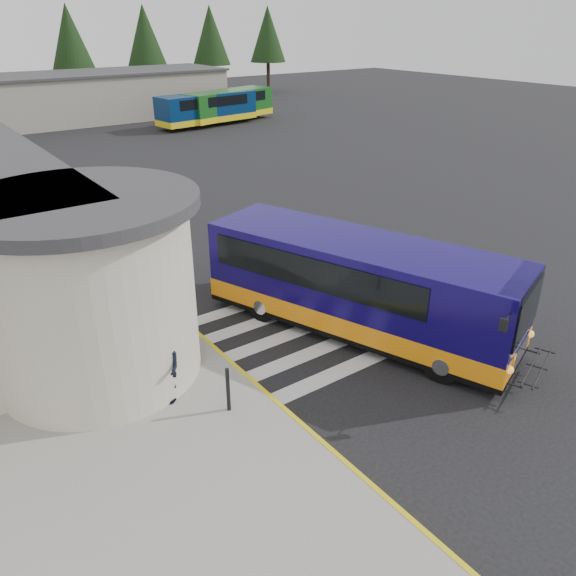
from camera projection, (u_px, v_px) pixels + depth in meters
ground at (317, 309)px, 18.56m from camera, size 140.00×140.00×0.00m
curb_strip at (153, 295)px, 19.30m from camera, size 0.12×34.00×0.16m
crosswalk at (321, 323)px, 17.71m from camera, size 8.00×5.35×0.01m
depot_building at (83, 97)px, 51.40m from camera, size 26.40×8.40×4.20m
tree_line at (52, 39)px, 55.35m from camera, size 58.40×4.40×10.00m
transit_bus at (360, 289)px, 16.76m from camera, size 6.17×10.48×2.89m
pedestrian_a at (178, 355)px, 14.23m from camera, size 0.57×0.70×1.66m
pedestrian_b at (164, 368)px, 13.54m from camera, size 0.77×0.95×1.85m
bollard at (228, 390)px, 13.32m from camera, size 0.10×0.10×1.17m
far_bus_a at (207, 108)px, 49.09m from camera, size 9.37×3.64×2.36m
far_bus_b at (228, 104)px, 50.89m from camera, size 9.59×4.74×2.38m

